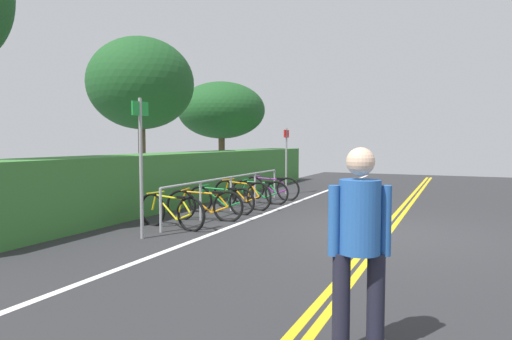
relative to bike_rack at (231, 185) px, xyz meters
The scene contains 17 objects.
ground_plane 3.98m from the bike_rack, 106.29° to the right, with size 30.42×10.85×0.05m, color #2B2B2D.
centre_line_yellow_inner 4.05m from the bike_rack, 105.96° to the right, with size 27.37×0.10×0.00m, color gold.
centre_line_yellow_outer 3.90m from the bike_rack, 106.62° to the right, with size 27.37×0.10×0.00m, color gold.
bike_lane_stripe_white 1.56m from the bike_rack, 139.99° to the right, with size 27.37×0.12×0.00m, color white.
bike_rack is the anchor object (origin of this frame).
bicycle_0 2.40m from the bike_rack, behind, with size 0.46×1.69×0.71m.
bicycle_1 1.42m from the bike_rack, behind, with size 0.51×1.70×0.70m.
bicycle_2 0.53m from the bike_rack, behind, with size 0.46×1.75×0.68m.
bicycle_3 0.52m from the bike_rack, ahead, with size 0.49×1.76×0.75m.
bicycle_4 1.45m from the bike_rack, ahead, with size 0.46×1.62×0.68m.
bicycle_5 2.36m from the bike_rack, ahead, with size 0.46×1.75×0.71m.
pedestrian 7.43m from the bike_rack, 144.69° to the right, with size 0.32×0.46×1.64m.
sign_post_near 3.46m from the bike_rack, behind, with size 0.36×0.08×2.42m.
sign_post_far 3.83m from the bike_rack, ahead, with size 0.36×0.06×2.10m.
hedge_backdrop 2.43m from the bike_rack, 51.94° to the left, with size 14.60×1.23×1.37m, color #387533.
tree_mid 5.15m from the bike_rack, 67.26° to the left, with size 3.24×3.24×4.85m.
tree_far_right 7.89m from the bike_rack, 30.40° to the left, with size 3.52×3.52×4.07m.
Camera 1 is at (-8.42, -1.21, 1.69)m, focal length 31.45 mm.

